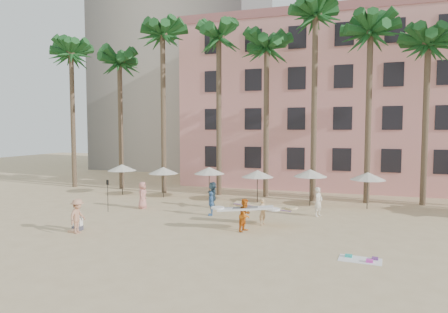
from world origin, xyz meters
TOP-DOWN VIEW (x-y plane):
  - ground at (0.00, 0.00)m, footprint 120.00×120.00m
  - pink_hotel at (7.00, 26.00)m, footprint 35.00×14.00m
  - palm_row at (0.51, 15.00)m, footprint 44.40×5.40m
  - umbrella_row at (-3.00, 12.50)m, footprint 22.50×2.70m
  - beach_towel at (6.48, 0.78)m, footprint 1.88×1.14m
  - carrier_yellow at (0.98, 5.66)m, footprint 3.39×0.95m
  - carrier_white at (0.37, 3.90)m, footprint 3.19×1.33m
  - beachgoers at (-4.98, 6.37)m, footprint 12.97×10.55m
  - paddle at (-9.91, 5.87)m, footprint 0.18×0.04m
  - seated_man at (-8.65, 1.11)m, footprint 0.47×0.81m

SIDE VIEW (x-z plane):
  - ground at x=0.00m, z-range 0.00..0.00m
  - beach_towel at x=6.48m, z-range -0.04..0.10m
  - seated_man at x=-8.65m, z-range -0.16..0.89m
  - carrier_yellow at x=0.98m, z-range 0.13..1.73m
  - beachgoers at x=-4.98m, z-range -0.03..1.89m
  - carrier_white at x=0.37m, z-range 0.06..1.89m
  - paddle at x=-9.91m, z-range 0.30..2.52m
  - umbrella_row at x=-3.00m, z-range 0.97..3.69m
  - pink_hotel at x=7.00m, z-range 0.00..16.00m
  - palm_row at x=0.51m, z-range 4.82..21.12m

